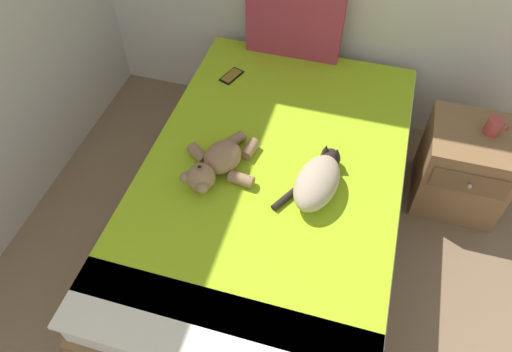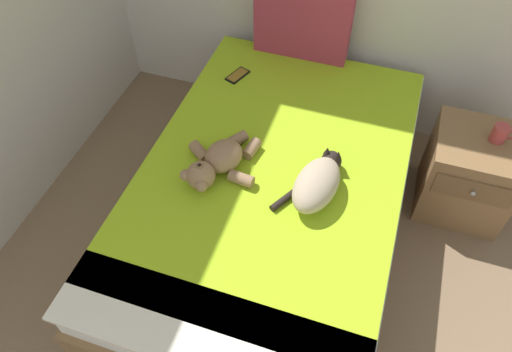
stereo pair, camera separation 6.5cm
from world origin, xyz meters
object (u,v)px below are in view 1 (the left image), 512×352
Objects in this scene: cell_phone at (232,76)px; mug at (494,126)px; patterned_cushion at (295,21)px; cat at (318,180)px; teddy_bear at (217,163)px; nightstand at (463,167)px; bed at (271,202)px.

mug is (1.45, -0.04, 0.02)m from cell_phone.
patterned_cushion is 1.34× the size of cat.
cell_phone is 1.36× the size of mug.
cell_phone is at bearing 132.85° from cat.
teddy_bear is at bearing -97.09° from patterned_cushion.
teddy_bear is (-0.49, -0.02, -0.01)m from cat.
bed is at bearing -150.85° from nightstand.
patterned_cushion is 1.09m from cat.
bed is at bearing -150.90° from mug.
patterned_cushion reaches higher than nightstand.
teddy_bear reaches higher than cell_phone.
nightstand is 0.31m from mug.
nightstand is at bearing -3.07° from cell_phone.
cell_phone is (-0.16, 0.72, -0.06)m from teddy_bear.
cat is at bearing 2.79° from teddy_bear.
nightstand is at bearing -19.88° from patterned_cushion.
mug is at bearing -17.51° from patterned_cushion.
nightstand is (1.39, -0.07, -0.29)m from cell_phone.
cat is 3.50× the size of mug.
bed is 1.08m from patterned_cushion.
teddy_bear reaches higher than nightstand.
mug is (1.05, 0.58, 0.30)m from bed.
bed reaches higher than nightstand.
patterned_cushion is 3.45× the size of cell_phone.
cat is at bearing -16.77° from bed.
cat is (0.24, -0.07, 0.34)m from bed.
patterned_cushion is 1.28m from nightstand.
patterned_cushion reaches higher than mug.
cat reaches higher than mug.
cell_phone is at bearing -131.64° from patterned_cushion.
patterned_cushion is 0.48m from cell_phone.
nightstand is at bearing 39.64° from cat.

